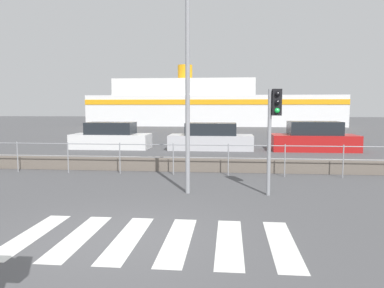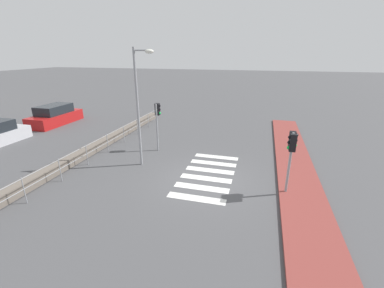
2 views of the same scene
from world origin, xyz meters
name	(u,v)px [view 1 (image 1 of 2)]	position (x,y,z in m)	size (l,w,h in m)	color
ground_plane	(121,238)	(0.00, 0.00, 0.00)	(160.00, 160.00, 0.00)	#4C4C4F
crosswalk	(153,239)	(0.57, 0.00, 0.00)	(4.95, 2.40, 0.01)	silver
seawall	(177,164)	(0.00, 7.13, 0.24)	(20.84, 0.55, 0.47)	#6B6056
harbor_fence	(173,154)	(0.00, 6.26, 0.72)	(18.79, 0.04, 1.09)	gray
traffic_light_far	(274,118)	(3.05, 3.55, 2.05)	(0.34, 0.32, 2.79)	gray
streetlamp	(187,58)	(0.80, 3.40, 3.59)	(0.32, 1.03, 5.76)	gray
ferry_boat	(208,106)	(-0.74, 40.57, 2.42)	(30.44, 7.30, 7.47)	white
parked_car_white	(111,137)	(-4.68, 13.98, 0.62)	(4.31, 1.77, 1.47)	silver
parked_car_silver	(211,138)	(0.91, 13.98, 0.62)	(4.53, 1.78, 1.45)	#BCBCC1
parked_car_red	(314,138)	(6.37, 13.98, 0.66)	(4.41, 1.89, 1.55)	#B21919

